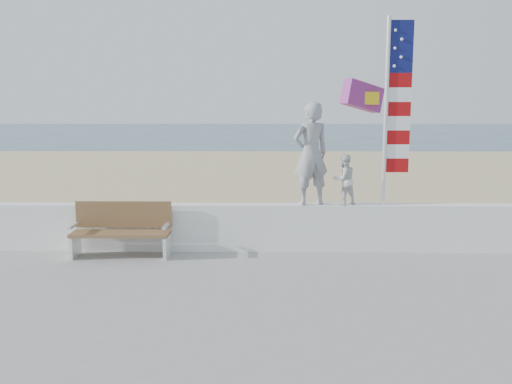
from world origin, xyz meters
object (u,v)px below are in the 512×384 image
adult (311,154)px  bench (122,229)px  flag (393,104)px  child (344,180)px

adult → bench: adult is taller
adult → flag: (1.52, -0.00, 0.94)m
adult → flag: size_ratio=0.56×
adult → bench: bearing=-13.8°
child → adult: bearing=-23.9°
flag → child: bearing=180.0°
child → bench: 4.29m
child → bench: child is taller
adult → child: size_ratio=2.03×
flag → bench: bearing=-174.9°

